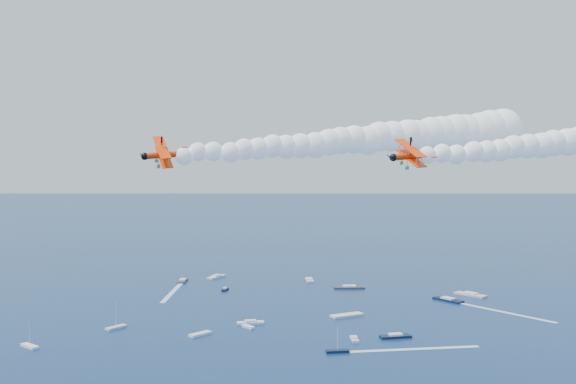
% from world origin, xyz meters
% --- Properties ---
extents(biplane_lead, '(11.76, 12.59, 8.43)m').
position_xyz_m(biplane_lead, '(25.38, 18.66, 54.34)').
color(biplane_lead, '#F33605').
extents(biplane_trail, '(12.07, 12.62, 8.94)m').
position_xyz_m(biplane_trail, '(-13.59, 7.56, 54.53)').
color(biplane_trail, '#FD3705').
extents(smoke_trail_trail, '(72.61, 70.14, 12.57)m').
position_xyz_m(smoke_trail_trail, '(13.75, 28.10, 57.17)').
color(smoke_trail_trail, white).
extents(spectator_boats, '(213.34, 169.43, 0.70)m').
position_xyz_m(spectator_boats, '(-1.48, 121.81, 0.35)').
color(spectator_boats, '#313742').
rests_on(spectator_boats, ground).
extents(boat_wakes, '(201.36, 100.51, 0.04)m').
position_xyz_m(boat_wakes, '(14.98, 118.03, 0.03)').
color(boat_wakes, white).
rests_on(boat_wakes, ground).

